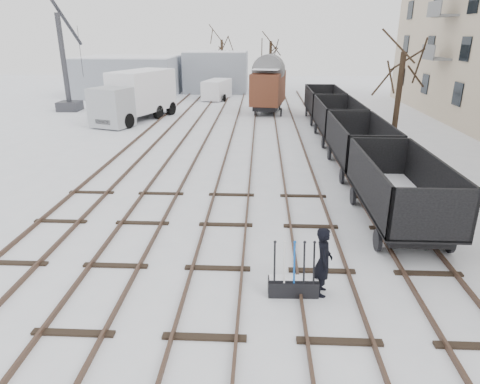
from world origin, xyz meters
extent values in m
plane|color=white|center=(0.00, 0.00, 0.00)|extent=(120.00, 120.00, 0.00)
cube|color=black|center=(-6.72, 14.00, 0.07)|extent=(0.07, 52.00, 0.15)
cube|color=black|center=(-5.28, 14.00, 0.07)|extent=(0.07, 52.00, 0.15)
cube|color=black|center=(-6.00, 2.00, 0.03)|extent=(1.90, 0.20, 0.08)
cube|color=black|center=(-3.72, 14.00, 0.07)|extent=(0.07, 52.00, 0.15)
cube|color=black|center=(-2.28, 14.00, 0.07)|extent=(0.07, 52.00, 0.15)
cube|color=black|center=(-3.00, 2.00, 0.03)|extent=(1.90, 0.20, 0.08)
cube|color=black|center=(-0.72, 14.00, 0.07)|extent=(0.07, 52.00, 0.15)
cube|color=black|center=(0.72, 14.00, 0.07)|extent=(0.07, 52.00, 0.15)
cube|color=black|center=(0.00, 2.00, 0.03)|extent=(1.90, 0.20, 0.08)
cube|color=black|center=(2.28, 14.00, 0.07)|extent=(0.07, 52.00, 0.15)
cube|color=black|center=(3.72, 14.00, 0.07)|extent=(0.07, 52.00, 0.15)
cube|color=black|center=(3.00, 2.00, 0.03)|extent=(1.90, 0.20, 0.08)
cube|color=black|center=(5.28, 14.00, 0.07)|extent=(0.07, 52.00, 0.15)
cube|color=black|center=(6.72, 14.00, 0.07)|extent=(0.07, 52.00, 0.15)
cube|color=black|center=(6.00, 2.00, 0.03)|extent=(1.90, 0.20, 0.08)
cube|color=#949AA7|center=(-13.00, 36.00, 2.00)|extent=(10.00, 8.00, 4.00)
cube|color=white|center=(-13.00, 36.00, 4.05)|extent=(9.80, 7.84, 0.10)
cube|color=#949AA7|center=(-4.00, 40.00, 2.20)|extent=(7.00, 6.00, 4.40)
cube|color=white|center=(-4.00, 40.00, 4.45)|extent=(6.86, 5.88, 0.10)
cube|color=black|center=(2.09, -1.17, 0.22)|extent=(1.31, 0.46, 0.44)
cube|color=black|center=(2.09, -1.17, 0.46)|extent=(1.31, 0.34, 0.06)
cube|color=white|center=(2.09, -1.17, 0.50)|extent=(1.26, 0.30, 0.03)
cylinder|color=black|center=(1.59, -1.18, 0.95)|extent=(0.06, 0.32, 1.08)
cylinder|color=silver|center=(1.84, -1.18, 0.95)|extent=(0.06, 0.32, 1.08)
cylinder|color=#0D49AA|center=(2.09, -1.17, 0.95)|extent=(0.06, 0.32, 1.08)
cylinder|color=black|center=(2.34, -1.16, 0.95)|extent=(0.06, 0.32, 1.08)
cylinder|color=black|center=(2.59, -1.16, 0.95)|extent=(0.06, 0.32, 1.08)
imported|color=black|center=(2.84, -1.07, 0.94)|extent=(0.52, 0.73, 1.88)
cube|color=black|center=(6.00, 3.33, 0.65)|extent=(1.93, 5.32, 0.40)
cube|color=black|center=(6.00, 3.33, 0.86)|extent=(2.42, 6.04, 0.12)
cube|color=black|center=(4.84, 3.33, 1.66)|extent=(0.10, 6.04, 1.61)
cube|color=black|center=(7.16, 3.33, 1.66)|extent=(0.10, 6.04, 1.61)
cube|color=white|center=(6.00, 3.33, 0.96)|extent=(2.18, 5.80, 0.06)
cylinder|color=black|center=(4.89, 1.40, 0.35)|extent=(0.12, 0.70, 0.70)
cylinder|color=black|center=(7.11, 5.27, 0.35)|extent=(0.12, 0.70, 0.70)
cube|color=black|center=(6.00, 9.73, 0.65)|extent=(1.93, 5.32, 0.40)
cube|color=black|center=(6.00, 9.73, 0.86)|extent=(2.42, 6.04, 0.12)
cube|color=black|center=(4.84, 9.73, 1.66)|extent=(0.10, 6.04, 1.61)
cube|color=black|center=(7.16, 9.73, 1.66)|extent=(0.10, 6.04, 1.61)
cube|color=white|center=(6.00, 9.73, 0.96)|extent=(2.18, 5.80, 0.06)
cylinder|color=black|center=(4.89, 7.80, 0.35)|extent=(0.12, 0.70, 0.70)
cylinder|color=black|center=(7.11, 11.67, 0.35)|extent=(0.12, 0.70, 0.70)
cube|color=black|center=(6.00, 16.13, 0.65)|extent=(1.93, 5.32, 0.40)
cube|color=black|center=(6.00, 16.13, 0.86)|extent=(2.42, 6.04, 0.12)
cube|color=black|center=(4.84, 16.13, 1.66)|extent=(0.10, 6.04, 1.61)
cube|color=black|center=(7.16, 16.13, 1.66)|extent=(0.10, 6.04, 1.61)
cube|color=white|center=(6.00, 16.13, 0.96)|extent=(2.18, 5.80, 0.06)
cylinder|color=black|center=(4.89, 14.20, 0.35)|extent=(0.12, 0.70, 0.70)
cylinder|color=black|center=(7.11, 18.07, 0.35)|extent=(0.12, 0.70, 0.70)
cube|color=black|center=(6.00, 22.53, 0.65)|extent=(1.93, 5.32, 0.40)
cube|color=black|center=(6.00, 22.53, 0.86)|extent=(2.42, 6.04, 0.12)
cube|color=black|center=(4.84, 22.53, 1.66)|extent=(0.10, 6.04, 1.61)
cube|color=black|center=(7.16, 22.53, 1.66)|extent=(0.10, 6.04, 1.61)
cube|color=white|center=(6.00, 22.53, 0.96)|extent=(2.18, 5.80, 0.06)
cylinder|color=black|center=(4.89, 20.60, 0.35)|extent=(0.12, 0.70, 0.70)
cylinder|color=black|center=(7.11, 24.47, 0.35)|extent=(0.12, 0.70, 0.70)
cube|color=black|center=(1.76, 25.95, 0.63)|extent=(2.57, 4.54, 0.39)
cube|color=#4F2A17|center=(1.76, 25.95, 2.09)|extent=(3.13, 5.19, 2.53)
cube|color=white|center=(1.76, 25.95, 3.70)|extent=(2.86, 4.91, 0.04)
cylinder|color=black|center=(0.69, 24.40, 0.34)|extent=(0.12, 0.68, 0.68)
cylinder|color=black|center=(2.83, 27.51, 0.34)|extent=(0.12, 0.68, 0.68)
cube|color=black|center=(-8.43, 22.15, 0.59)|extent=(4.02, 8.16, 0.32)
cube|color=#9EA2A7|center=(-8.43, 19.13, 1.46)|extent=(3.17, 2.91, 2.70)
cube|color=white|center=(-8.43, 23.01, 2.16)|extent=(4.45, 6.20, 3.02)
cube|color=white|center=(-8.43, 23.01, 3.69)|extent=(4.37, 6.08, 0.04)
cylinder|color=black|center=(-9.62, 19.34, 0.54)|extent=(0.32, 1.08, 1.08)
cylinder|color=black|center=(-7.24, 25.17, 0.54)|extent=(0.32, 1.08, 1.08)
cube|color=white|center=(-3.36, 33.60, 1.00)|extent=(2.83, 4.73, 1.81)
cube|color=white|center=(-3.36, 33.60, 1.93)|extent=(2.76, 4.62, 0.04)
cylinder|color=black|center=(-4.26, 32.19, 0.35)|extent=(0.22, 0.70, 0.70)
cylinder|color=black|center=(-2.46, 35.01, 0.35)|extent=(0.22, 0.70, 0.70)
cube|color=#313236|center=(-15.59, 26.19, 0.40)|extent=(1.82, 1.82, 0.80)
cylinder|color=#313236|center=(-15.59, 26.19, 3.99)|extent=(0.44, 0.44, 7.98)
cylinder|color=#313236|center=(-15.59, 27.99, 7.18)|extent=(0.38, 5.08, 3.68)
cylinder|color=black|center=(-15.59, 30.08, 4.79)|extent=(0.04, 0.04, 4.49)
cylinder|color=black|center=(8.53, 12.87, 2.75)|extent=(0.30, 0.30, 5.51)
cylinder|color=black|center=(-3.50, 41.47, 2.85)|extent=(0.30, 0.30, 5.69)
cylinder|color=black|center=(2.10, 37.17, 2.80)|extent=(0.30, 0.30, 5.61)
camera|label=1|loc=(1.18, -10.78, 6.43)|focal=32.00mm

